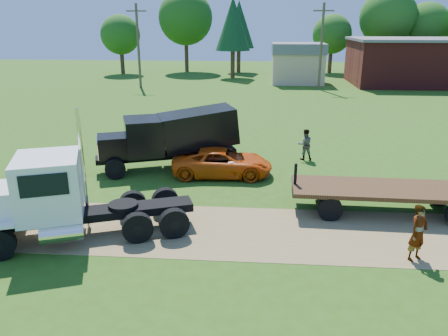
# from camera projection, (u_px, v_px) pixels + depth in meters

# --- Properties ---
(ground) EXTENTS (140.00, 140.00, 0.00)m
(ground) POSITION_uv_depth(u_px,v_px,m) (272.00, 233.00, 15.63)
(ground) COLOR #2D4F11
(ground) RESTS_ON ground
(dirt_track) EXTENTS (120.00, 4.20, 0.01)m
(dirt_track) POSITION_uv_depth(u_px,v_px,m) (272.00, 232.00, 15.63)
(dirt_track) COLOR olive
(dirt_track) RESTS_ON ground
(white_semi_tractor) EXTENTS (7.43, 4.60, 4.43)m
(white_semi_tractor) POSITION_uv_depth(u_px,v_px,m) (53.00, 198.00, 14.75)
(white_semi_tractor) COLOR black
(white_semi_tractor) RESTS_ON ground
(black_dump_truck) EXTENTS (7.18, 4.31, 3.07)m
(black_dump_truck) POSITION_uv_depth(u_px,v_px,m) (173.00, 136.00, 22.02)
(black_dump_truck) COLOR black
(black_dump_truck) RESTS_ON ground
(orange_pickup) EXTENTS (4.90, 2.41, 1.34)m
(orange_pickup) POSITION_uv_depth(u_px,v_px,m) (222.00, 162.00, 21.21)
(orange_pickup) COLOR #D74C0A
(orange_pickup) RESTS_ON ground
(flatbed_trailer) EXTENTS (7.49, 2.45, 1.90)m
(flatbed_trailer) POSITION_uv_depth(u_px,v_px,m) (388.00, 193.00, 17.03)
(flatbed_trailer) COLOR #3A1E12
(flatbed_trailer) RESTS_ON ground
(spectator_a) EXTENTS (0.81, 0.75, 1.86)m
(spectator_a) POSITION_uv_depth(u_px,v_px,m) (418.00, 233.00, 13.59)
(spectator_a) COLOR #999999
(spectator_a) RESTS_ON ground
(spectator_b) EXTENTS (0.91, 0.75, 1.69)m
(spectator_b) POSITION_uv_depth(u_px,v_px,m) (305.00, 144.00, 23.64)
(spectator_b) COLOR #999999
(spectator_b) RESTS_ON ground
(brick_building) EXTENTS (15.40, 10.40, 5.30)m
(brick_building) POSITION_uv_depth(u_px,v_px,m) (418.00, 61.00, 51.21)
(brick_building) COLOR maroon
(brick_building) RESTS_ON ground
(tan_shed) EXTENTS (6.20, 5.40, 4.70)m
(tan_shed) POSITION_uv_depth(u_px,v_px,m) (298.00, 63.00, 52.33)
(tan_shed) COLOR tan
(tan_shed) RESTS_ON ground
(utility_poles) EXTENTS (42.20, 0.28, 9.00)m
(utility_poles) POSITION_uv_depth(u_px,v_px,m) (321.00, 45.00, 46.73)
(utility_poles) COLOR #494029
(utility_poles) RESTS_ON ground
(tree_row) EXTENTS (54.46, 13.42, 11.55)m
(tree_row) POSITION_uv_depth(u_px,v_px,m) (317.00, 23.00, 60.52)
(tree_row) COLOR #372A16
(tree_row) RESTS_ON ground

